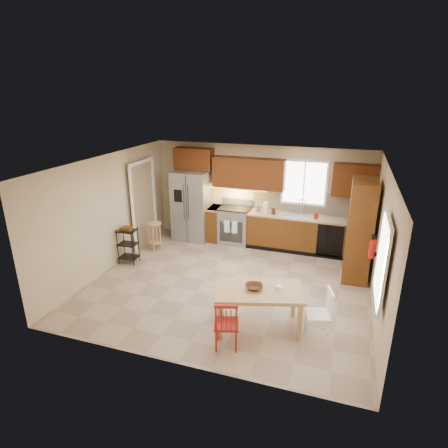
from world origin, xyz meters
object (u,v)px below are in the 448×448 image
range_stove (235,226)px  chair_white (318,314)px  refrigerator (192,205)px  table_bowl (254,289)px  dining_table (259,309)px  fire_extinguisher (372,248)px  chair_red (226,323)px  pantry (360,230)px  table_jar (279,289)px  soap_bottle (316,215)px  bar_stool (155,237)px  utility_cart (128,246)px

range_stove → chair_white: 4.14m
refrigerator → table_bowl: size_ratio=6.35×
refrigerator → dining_table: refrigerator is taller
fire_extinguisher → chair_red: size_ratio=0.43×
table_bowl → pantry: bearing=56.5°
range_stove → pantry: pantry is taller
fire_extinguisher → chair_red: (-2.07, -2.04, -0.68)m
dining_table → table_bowl: table_bowl is taller
refrigerator → table_jar: size_ratio=16.64×
soap_bottle → bar_stool: 3.93m
pantry → refrigerator: bearing=167.4°
chair_red → table_bowl: (0.26, 0.65, 0.28)m
pantry → chair_red: bearing=-121.3°
table_jar → refrigerator: bearing=131.7°
soap_bottle → range_stove: bearing=177.6°
utility_cart → bar_stool: bearing=71.0°
table_jar → fire_extinguisher: bearing=42.5°
soap_bottle → bar_stool: soap_bottle is taller
soap_bottle → dining_table: (-0.57, -3.34, -0.65)m
chair_white → fire_extinguisher: bearing=-46.9°
refrigerator → table_jar: 4.39m
chair_red → table_bowl: 0.76m
chair_white → bar_stool: 4.69m
range_stove → pantry: bearing=-18.3°
dining_table → table_jar: (0.31, 0.09, 0.38)m
refrigerator → chair_red: 4.63m
soap_bottle → chair_white: bearing=-83.5°
pantry → dining_table: (-1.52, -2.44, -0.71)m
fire_extinguisher → table_jar: bearing=-137.5°
chair_white → utility_cart: same height
range_stove → table_bowl: (1.37, -3.42, 0.24)m
refrigerator → fire_extinguisher: (4.33, -1.98, 0.19)m
dining_table → utility_cart: size_ratio=1.70×
range_stove → bar_stool: (-1.71, -1.12, -0.10)m
range_stove → chair_red: bearing=-74.8°
chair_red → dining_table: bearing=44.9°
refrigerator → chair_red: (2.26, -4.01, -0.49)m
pantry → utility_cart: 5.06m
pantry → table_jar: pantry is taller
pantry → chair_white: bearing=-103.5°
dining_table → table_bowl: bearing=163.2°
refrigerator → table_bowl: 4.21m
range_stove → table_bowl: 3.69m
dining_table → bar_stool: bar_stool is taller
refrigerator → bar_stool: refrigerator is taller
fire_extinguisher → utility_cart: (-5.13, 0.10, -0.68)m
soap_bottle → chair_white: 3.36m
pantry → dining_table: bearing=-122.0°
soap_bottle → dining_table: size_ratio=0.14×
range_stove → utility_cart: (-1.95, -1.94, -0.04)m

